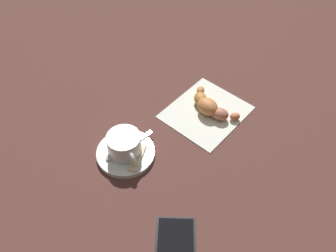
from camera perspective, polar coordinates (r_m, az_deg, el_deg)
The scene contains 7 objects.
ground_plane at distance 0.78m, azimuth -1.05°, elevation -1.39°, with size 1.80×1.80×0.00m, color #512E29.
saucer at distance 0.75m, azimuth -6.86°, elevation -4.37°, with size 0.12×0.12×0.01m, color white.
espresso_cup at distance 0.72m, azimuth -7.06°, elevation -3.07°, with size 0.07×0.09×0.05m.
teaspoon at distance 0.74m, azimuth -7.50°, elevation -3.91°, with size 0.12×0.05×0.01m.
sugar_packet at distance 0.73m, azimuth -5.07°, elevation -5.01°, with size 0.07×0.02×0.01m, color beige.
napkin at distance 0.83m, azimuth 6.18°, elevation 2.29°, with size 0.18×0.16×0.00m, color silver.
croissant at distance 0.82m, azimuth 6.75°, elevation 3.23°, with size 0.09×0.13×0.04m.
Camera 1 is at (0.41, 0.29, 0.61)m, focal length 37.65 mm.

